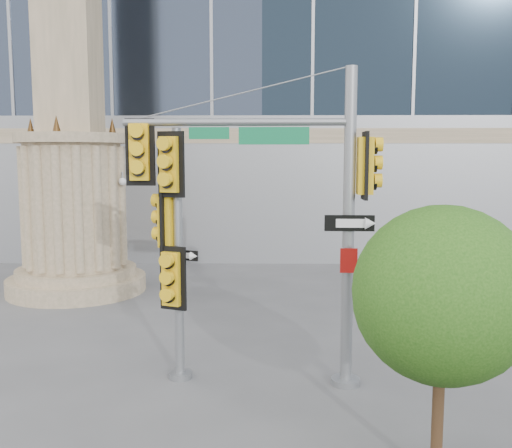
{
  "coord_description": "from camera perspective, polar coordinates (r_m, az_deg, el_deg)",
  "views": [
    {
      "loc": [
        0.14,
        -9.14,
        4.4
      ],
      "look_at": [
        -0.04,
        2.0,
        3.07
      ],
      "focal_mm": 40.0,
      "sensor_mm": 36.0,
      "label": 1
    }
  ],
  "objects": [
    {
      "name": "ground",
      "position": [
        10.15,
        0.06,
        -18.87
      ],
      "size": [
        120.0,
        120.0,
        0.0
      ],
      "primitive_type": "plane",
      "color": "#545456",
      "rests_on": "ground"
    },
    {
      "name": "monument",
      "position": [
        19.19,
        -18.0,
        9.84
      ],
      "size": [
        4.4,
        4.4,
        16.6
      ],
      "color": "gray",
      "rests_on": "ground"
    },
    {
      "name": "main_signal_pole",
      "position": [
        10.69,
        3.5,
        3.24
      ],
      "size": [
        4.68,
        0.57,
        6.02
      ],
      "rotation": [
        0.0,
        0.0,
        -0.03
      ],
      "color": "slate",
      "rests_on": "ground"
    },
    {
      "name": "secondary_signal_pole",
      "position": [
        11.05,
        -8.32,
        -1.06
      ],
      "size": [
        0.84,
        0.81,
        4.93
      ],
      "rotation": [
        0.0,
        0.0,
        -0.36
      ],
      "color": "slate",
      "rests_on": "ground"
    },
    {
      "name": "street_tree",
      "position": [
        7.97,
        18.4,
        -7.42
      ],
      "size": [
        2.42,
        2.37,
        3.78
      ],
      "color": "gray",
      "rests_on": "ground"
    }
  ]
}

